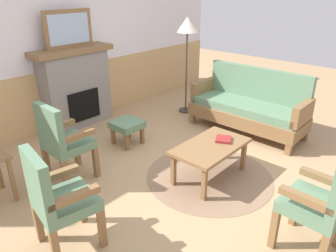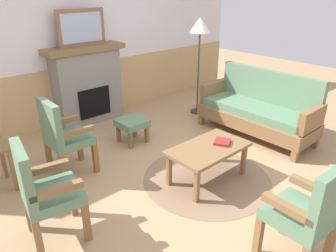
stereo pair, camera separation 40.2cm
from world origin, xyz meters
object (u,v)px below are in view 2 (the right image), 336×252
at_px(framed_picture, 81,28).
at_px(couch, 258,110).
at_px(coffee_table, 208,151).
at_px(armchair_near_fireplace, 43,189).
at_px(floor_lamp_by_couch, 200,31).
at_px(fireplace, 87,84).
at_px(book_on_table, 222,142).
at_px(armchair_front_left, 309,211).
at_px(armchair_by_window_left, 63,134).
at_px(footstool, 132,124).

xyz_separation_m(framed_picture, couch, (1.66, -2.24, -1.16)).
distance_m(coffee_table, armchair_near_fireplace, 1.85).
bearing_deg(couch, armchair_near_fireplace, -179.63).
bearing_deg(armchair_near_fireplace, floor_lamp_by_couch, 21.09).
bearing_deg(fireplace, framed_picture, 90.00).
height_order(book_on_table, armchair_near_fireplace, armchair_near_fireplace).
bearing_deg(coffee_table, fireplace, 92.49).
bearing_deg(armchair_near_fireplace, couch, 0.37).
height_order(framed_picture, floor_lamp_by_couch, framed_picture).
distance_m(armchair_near_fireplace, floor_lamp_by_couch, 3.72).
bearing_deg(armchair_front_left, armchair_by_window_left, 107.18).
relative_size(book_on_table, footstool, 0.48).
bearing_deg(framed_picture, armchair_front_left, -93.80).
height_order(coffee_table, book_on_table, book_on_table).
distance_m(fireplace, armchair_near_fireplace, 2.83).
bearing_deg(footstool, armchair_front_left, -96.34).
relative_size(couch, footstool, 4.50).
bearing_deg(armchair_front_left, floor_lamp_by_couch, 57.31).
distance_m(fireplace, floor_lamp_by_couch, 2.08).
height_order(armchair_near_fireplace, armchair_by_window_left, same).
relative_size(fireplace, armchair_by_window_left, 1.33).
bearing_deg(armchair_by_window_left, armchair_front_left, -72.82).
bearing_deg(armchair_near_fireplace, armchair_front_left, -49.67).
distance_m(book_on_table, armchair_front_left, 1.46).
distance_m(couch, book_on_table, 1.40).
distance_m(framed_picture, book_on_table, 2.86).
xyz_separation_m(couch, footstool, (-1.61, 1.08, -0.11)).
height_order(fireplace, armchair_near_fireplace, fireplace).
bearing_deg(book_on_table, coffee_table, 167.39).
bearing_deg(armchair_front_left, couch, 41.90).
relative_size(couch, armchair_near_fireplace, 1.84).
bearing_deg(framed_picture, footstool, -87.65).
bearing_deg(armchair_by_window_left, framed_picture, 50.83).
relative_size(coffee_table, footstool, 2.40).
bearing_deg(armchair_by_window_left, armchair_near_fireplace, -123.95).
bearing_deg(footstool, book_on_table, -79.80).
bearing_deg(armchair_front_left, framed_picture, 86.20).
distance_m(framed_picture, floor_lamp_by_couch, 1.92).
relative_size(armchair_near_fireplace, armchair_front_left, 1.00).
distance_m(couch, footstool, 1.94).
relative_size(coffee_table, floor_lamp_by_couch, 0.57).
distance_m(armchair_near_fireplace, armchair_front_left, 2.23).
distance_m(couch, floor_lamp_by_couch, 1.66).
height_order(couch, coffee_table, couch).
xyz_separation_m(couch, book_on_table, (-1.34, -0.39, 0.06)).
xyz_separation_m(framed_picture, book_on_table, (0.31, -2.62, -1.10)).
bearing_deg(framed_picture, book_on_table, -83.24).
xyz_separation_m(framed_picture, armchair_near_fireplace, (-1.71, -2.26, -1.02)).
relative_size(armchair_by_window_left, armchair_front_left, 1.00).
height_order(couch, floor_lamp_by_couch, floor_lamp_by_couch).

